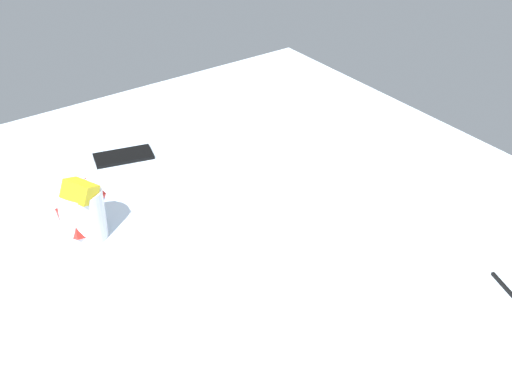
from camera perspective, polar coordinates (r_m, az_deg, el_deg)
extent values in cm
cube|color=silver|center=(134.03, 2.69, -9.02)|extent=(180.00, 140.00, 18.00)
cylinder|color=silver|center=(135.80, -14.80, -1.83)|extent=(9.00, 9.00, 11.00)
cube|color=red|center=(136.01, -14.76, -3.02)|extent=(6.41, 6.76, 5.91)
cube|color=red|center=(137.66, -15.50, -1.77)|extent=(5.22, 6.24, 4.94)
cube|color=blue|center=(136.37, -14.46, -1.07)|extent=(7.15, 7.42, 6.33)
cube|color=red|center=(135.60, -14.50, -0.40)|extent=(7.41, 7.23, 5.75)
cube|color=yellow|center=(133.40, -15.00, -0.20)|extent=(5.68, 5.77, 5.81)
cube|color=yellow|center=(131.09, -15.03, 0.06)|extent=(7.55, 7.62, 5.69)
cube|color=black|center=(163.95, -11.42, 3.06)|extent=(10.15, 15.27, 0.80)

